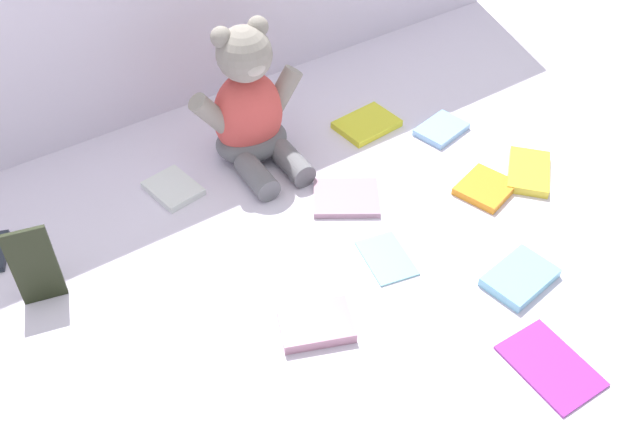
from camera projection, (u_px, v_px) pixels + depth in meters
name	position (u px, v px, depth m)	size (l,w,h in m)	color
ground_plane	(279.00, 227.00, 1.21)	(3.20, 3.20, 0.00)	silver
teddy_bear	(250.00, 111.00, 1.29)	(0.23, 0.21, 0.28)	#D84C47
book_case_0	(387.00, 257.00, 1.16)	(0.07, 0.11, 0.01)	#7DBCCA
book_case_1	(316.00, 324.00, 1.05)	(0.08, 0.11, 0.02)	#AF7991
book_case_2	(441.00, 129.00, 1.41)	(0.07, 0.10, 0.01)	#82B4E3
book_case_3	(34.00, 266.00, 1.05)	(0.07, 0.01, 0.14)	black
book_case_4	(529.00, 172.00, 1.31)	(0.08, 0.12, 0.02)	gold
book_case_5	(346.00, 198.00, 1.26)	(0.10, 0.12, 0.01)	#A67B91
book_case_6	(367.00, 124.00, 1.42)	(0.09, 0.12, 0.01)	yellow
book_case_7	(173.00, 188.00, 1.28)	(0.08, 0.10, 0.01)	silver
book_case_8	(486.00, 188.00, 1.28)	(0.09, 0.10, 0.01)	orange
book_case_9	(520.00, 277.00, 1.12)	(0.08, 0.12, 0.02)	#78BEDB
book_case_10	(551.00, 365.00, 1.00)	(0.10, 0.14, 0.01)	purple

